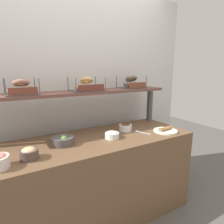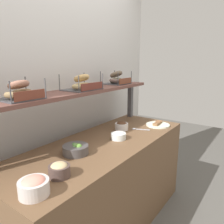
{
  "view_description": "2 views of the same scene",
  "coord_description": "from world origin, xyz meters",
  "px_view_note": "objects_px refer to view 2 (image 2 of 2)",
  "views": [
    {
      "loc": [
        -0.76,
        -1.57,
        1.49
      ],
      "look_at": [
        0.19,
        0.03,
        1.08
      ],
      "focal_mm": 30.96,
      "sensor_mm": 36.0,
      "label": 1
    },
    {
      "loc": [
        -1.41,
        -1.11,
        1.54
      ],
      "look_at": [
        0.2,
        0.06,
        1.07
      ],
      "focal_mm": 35.2,
      "sensor_mm": 36.0,
      "label": 2
    }
  ],
  "objects_px": {
    "bowl_chocolate_spread": "(122,126)",
    "bowl_lox_spread": "(34,186)",
    "bowl_veggie_mix": "(76,149)",
    "bagel_basket_everything": "(19,92)",
    "bowl_hummus": "(59,170)",
    "serving_spoon_near_plate": "(138,129)",
    "bagel_basket_poppy": "(116,79)",
    "serving_plate_white": "(158,125)",
    "bowl_cream_cheese": "(118,135)",
    "bagel_basket_plain": "(82,85)"
  },
  "relations": [
    {
      "from": "bowl_chocolate_spread",
      "to": "bowl_lox_spread",
      "type": "bearing_deg",
      "value": -168.72
    },
    {
      "from": "bowl_veggie_mix",
      "to": "bagel_basket_everything",
      "type": "xyz_separation_m",
      "value": [
        -0.27,
        0.24,
        0.44
      ]
    },
    {
      "from": "bowl_hummus",
      "to": "bowl_chocolate_spread",
      "type": "distance_m",
      "value": 1.0
    },
    {
      "from": "bowl_lox_spread",
      "to": "serving_spoon_near_plate",
      "type": "distance_m",
      "value": 1.29
    },
    {
      "from": "bagel_basket_poppy",
      "to": "bowl_veggie_mix",
      "type": "bearing_deg",
      "value": -163.79
    },
    {
      "from": "bowl_chocolate_spread",
      "to": "bowl_lox_spread",
      "type": "distance_m",
      "value": 1.21
    },
    {
      "from": "bowl_chocolate_spread",
      "to": "serving_plate_white",
      "type": "height_order",
      "value": "bowl_chocolate_spread"
    },
    {
      "from": "bowl_veggie_mix",
      "to": "serving_plate_white",
      "type": "relative_size",
      "value": 0.77
    },
    {
      "from": "bowl_chocolate_spread",
      "to": "bowl_veggie_mix",
      "type": "xyz_separation_m",
      "value": [
        -0.69,
        -0.04,
        -0.01
      ]
    },
    {
      "from": "bowl_cream_cheese",
      "to": "serving_plate_white",
      "type": "distance_m",
      "value": 0.6
    },
    {
      "from": "bowl_lox_spread",
      "to": "bowl_veggie_mix",
      "type": "xyz_separation_m",
      "value": [
        0.5,
        0.19,
        -0.01
      ]
    },
    {
      "from": "bowl_chocolate_spread",
      "to": "bagel_basket_everything",
      "type": "xyz_separation_m",
      "value": [
        -0.96,
        0.2,
        0.44
      ]
    },
    {
      "from": "bowl_hummus",
      "to": "bowl_veggie_mix",
      "type": "height_order",
      "value": "bowl_hummus"
    },
    {
      "from": "bagel_basket_everything",
      "to": "bowl_hummus",
      "type": "bearing_deg",
      "value": -94.24
    },
    {
      "from": "serving_plate_white",
      "to": "bagel_basket_plain",
      "type": "distance_m",
      "value": 0.95
    },
    {
      "from": "serving_plate_white",
      "to": "bagel_basket_poppy",
      "type": "bearing_deg",
      "value": 105.15
    },
    {
      "from": "bowl_chocolate_spread",
      "to": "bagel_basket_plain",
      "type": "bearing_deg",
      "value": 151.25
    },
    {
      "from": "bowl_lox_spread",
      "to": "serving_plate_white",
      "type": "relative_size",
      "value": 0.64
    },
    {
      "from": "bowl_hummus",
      "to": "serving_spoon_near_plate",
      "type": "relative_size",
      "value": 0.79
    },
    {
      "from": "bowl_chocolate_spread",
      "to": "bowl_veggie_mix",
      "type": "relative_size",
      "value": 0.69
    },
    {
      "from": "bowl_hummus",
      "to": "bagel_basket_plain",
      "type": "relative_size",
      "value": 0.41
    },
    {
      "from": "bowl_lox_spread",
      "to": "bowl_chocolate_spread",
      "type": "bearing_deg",
      "value": 11.28
    },
    {
      "from": "bowl_veggie_mix",
      "to": "bowl_cream_cheese",
      "type": "bearing_deg",
      "value": -10.47
    },
    {
      "from": "bowl_veggie_mix",
      "to": "bagel_basket_plain",
      "type": "height_order",
      "value": "bagel_basket_plain"
    },
    {
      "from": "bagel_basket_plain",
      "to": "bowl_chocolate_spread",
      "type": "bearing_deg",
      "value": -28.75
    },
    {
      "from": "bagel_basket_everything",
      "to": "bowl_cream_cheese",
      "type": "bearing_deg",
      "value": -24.41
    },
    {
      "from": "bowl_lox_spread",
      "to": "serving_spoon_near_plate",
      "type": "relative_size",
      "value": 0.96
    },
    {
      "from": "bowl_lox_spread",
      "to": "bowl_hummus",
      "type": "bearing_deg",
      "value": 10.51
    },
    {
      "from": "bowl_cream_cheese",
      "to": "bowl_veggie_mix",
      "type": "relative_size",
      "value": 0.7
    },
    {
      "from": "bowl_veggie_mix",
      "to": "serving_plate_white",
      "type": "xyz_separation_m",
      "value": [
        1.04,
        -0.19,
        -0.03
      ]
    },
    {
      "from": "bowl_cream_cheese",
      "to": "serving_spoon_near_plate",
      "type": "xyz_separation_m",
      "value": [
        0.34,
        -0.01,
        -0.03
      ]
    },
    {
      "from": "bowl_hummus",
      "to": "bagel_basket_plain",
      "type": "distance_m",
      "value": 0.86
    },
    {
      "from": "serving_spoon_near_plate",
      "to": "serving_plate_white",
      "type": "bearing_deg",
      "value": -22.05
    },
    {
      "from": "bowl_lox_spread",
      "to": "serving_spoon_near_plate",
      "type": "bearing_deg",
      "value": 4.54
    },
    {
      "from": "bowl_chocolate_spread",
      "to": "bagel_basket_poppy",
      "type": "relative_size",
      "value": 0.49
    },
    {
      "from": "bowl_chocolate_spread",
      "to": "bagel_basket_poppy",
      "type": "distance_m",
      "value": 0.54
    },
    {
      "from": "bagel_basket_poppy",
      "to": "bagel_basket_plain",
      "type": "bearing_deg",
      "value": -177.06
    },
    {
      "from": "bagel_basket_poppy",
      "to": "bowl_chocolate_spread",
      "type": "bearing_deg",
      "value": -135.26
    },
    {
      "from": "bowl_hummus",
      "to": "bagel_basket_plain",
      "type": "height_order",
      "value": "bagel_basket_plain"
    },
    {
      "from": "bowl_cream_cheese",
      "to": "bowl_veggie_mix",
      "type": "xyz_separation_m",
      "value": [
        -0.45,
        0.08,
        0.0
      ]
    },
    {
      "from": "bagel_basket_plain",
      "to": "bagel_basket_everything",
      "type": "bearing_deg",
      "value": 179.54
    },
    {
      "from": "serving_plate_white",
      "to": "bagel_basket_everything",
      "type": "bearing_deg",
      "value": 161.52
    },
    {
      "from": "bagel_basket_plain",
      "to": "bowl_lox_spread",
      "type": "bearing_deg",
      "value": -152.76
    },
    {
      "from": "serving_plate_white",
      "to": "bagel_basket_plain",
      "type": "xyz_separation_m",
      "value": [
        -0.7,
        0.43,
        0.47
      ]
    },
    {
      "from": "serving_spoon_near_plate",
      "to": "bagel_basket_poppy",
      "type": "relative_size",
      "value": 0.61
    },
    {
      "from": "bowl_hummus",
      "to": "bowl_cream_cheese",
      "type": "bearing_deg",
      "value": 5.62
    },
    {
      "from": "bowl_hummus",
      "to": "bowl_lox_spread",
      "type": "xyz_separation_m",
      "value": [
        -0.2,
        -0.04,
        0.01
      ]
    },
    {
      "from": "serving_spoon_near_plate",
      "to": "bagel_basket_plain",
      "type": "xyz_separation_m",
      "value": [
        -0.45,
        0.33,
        0.47
      ]
    },
    {
      "from": "serving_plate_white",
      "to": "bowl_chocolate_spread",
      "type": "bearing_deg",
      "value": 145.81
    },
    {
      "from": "bowl_chocolate_spread",
      "to": "bagel_basket_plain",
      "type": "height_order",
      "value": "bagel_basket_plain"
    }
  ]
}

